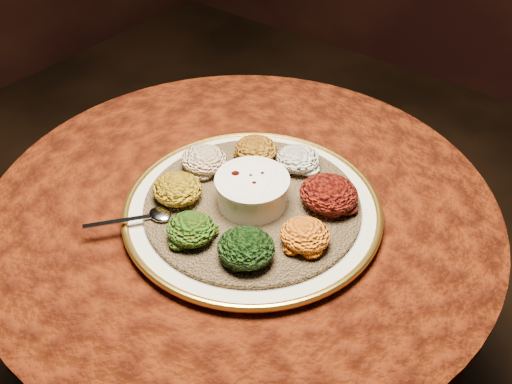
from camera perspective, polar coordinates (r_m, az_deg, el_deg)
The scene contains 13 objects.
table at distance 1.20m, azimuth -1.34°, elevation -7.31°, with size 0.96×0.96×0.73m.
platter at distance 1.03m, azimuth -0.37°, elevation -1.70°, with size 0.54×0.54×0.02m.
injera at distance 1.03m, azimuth -0.37°, elevation -1.26°, with size 0.39×0.39×0.01m, color olive.
stew_bowl at distance 1.00m, azimuth -0.38°, elevation 0.31°, with size 0.13×0.13×0.05m.
spoon at distance 1.01m, azimuth -10.19°, elevation -2.33°, with size 0.11×0.12×0.01m.
portion_ayib at distance 1.09m, azimuth 4.23°, elevation 3.33°, with size 0.08×0.08×0.04m, color white.
portion_kitfo at distance 1.01m, azimuth 7.28°, elevation -0.17°, with size 0.11×0.10×0.05m, color black.
portion_tikil at distance 0.94m, azimuth 4.92°, elevation -4.29°, with size 0.08×0.08×0.04m, color #AE5F0E.
portion_gomen at distance 0.91m, azimuth -1.00°, elevation -5.58°, with size 0.09×0.09×0.05m, color black.
portion_mixveg at distance 0.95m, azimuth -6.52°, elevation -3.70°, with size 0.08×0.08×0.04m, color maroon.
portion_kik at distance 1.03m, azimuth -7.89°, elevation 0.31°, with size 0.09×0.09×0.04m, color #AA800F.
portion_timatim at distance 1.09m, azimuth -5.22°, elevation 3.22°, with size 0.09×0.09×0.04m, color maroon.
portion_shiro at distance 1.12m, azimuth 0.01°, elevation 4.32°, with size 0.08×0.08×0.04m, color #955D12.
Camera 1 is at (0.51, -0.63, 1.44)m, focal length 40.00 mm.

